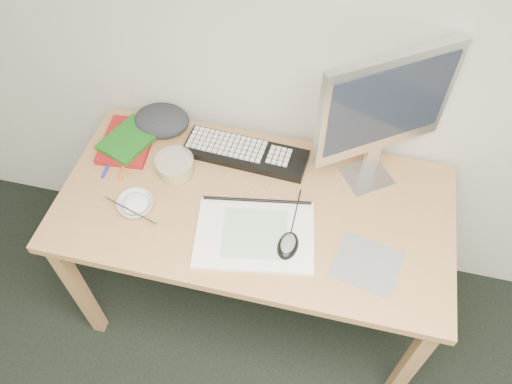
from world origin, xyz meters
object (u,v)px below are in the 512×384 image
desk (254,217)px  sketchpad (255,234)px  keyboard (245,153)px  rice_bowl (136,205)px  monitor (385,108)px

desk → sketchpad: (0.03, -0.13, 0.09)m
keyboard → rice_bowl: bearing=-130.2°
keyboard → monitor: (0.46, 0.00, 0.33)m
sketchpad → keyboard: keyboard is taller
desk → monitor: monitor is taller
desk → rice_bowl: rice_bowl is taller
sketchpad → rice_bowl: size_ratio=3.14×
desk → sketchpad: sketchpad is taller
desk → sketchpad: bearing=-75.5°
sketchpad → rice_bowl: bearing=168.6°
sketchpad → keyboard: (-0.12, 0.34, 0.01)m
keyboard → rice_bowl: rice_bowl is taller
desk → monitor: 0.61m
monitor → rice_bowl: size_ratio=4.32×
monitor → rice_bowl: 0.90m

